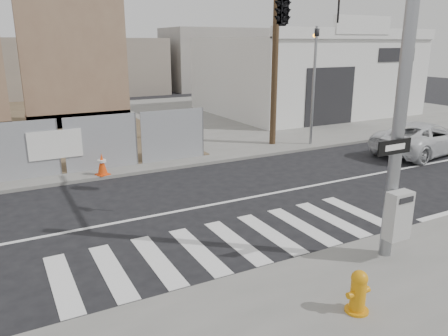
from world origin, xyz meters
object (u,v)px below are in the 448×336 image
signal_pole (316,37)px  fire_hydrant (358,292)px  auto_shop (303,75)px  traffic_cone_d (102,164)px  suv (424,138)px

signal_pole → fire_hydrant: (-2.12, -4.07, -4.27)m
auto_shop → traffic_cone_d: size_ratio=15.28×
auto_shop → traffic_cone_d: bearing=-150.7°
signal_pole → auto_shop: 19.04m
signal_pole → suv: bearing=20.3°
auto_shop → suv: 12.14m
auto_shop → traffic_cone_d: 18.01m
fire_hydrant → traffic_cone_d: size_ratio=1.00×
auto_shop → fire_hydrant: (-13.62, -19.08, -2.03)m
auto_shop → suv: bearing=-102.5°
suv → fire_hydrant: bearing=116.2°
signal_pole → auto_shop: size_ratio=0.58×
fire_hydrant → signal_pole: bearing=62.7°
suv → signal_pole: bearing=102.7°
signal_pole → auto_shop: bearing=52.5°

